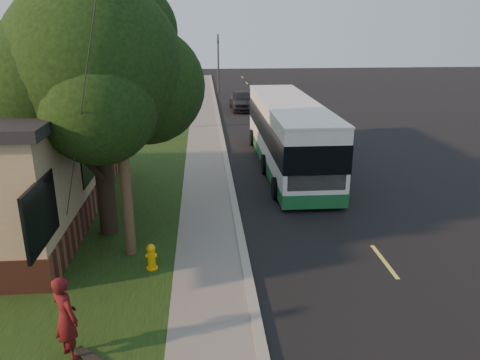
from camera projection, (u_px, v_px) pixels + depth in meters
The scene contains 16 objects.
ground at pixel (246, 267), 13.13m from camera, with size 120.00×120.00×0.00m, color black.
road at pixel (308, 163), 22.88m from camera, with size 8.00×80.00×0.01m, color black.
curb at pixel (227, 164), 22.56m from camera, with size 0.25×80.00×0.12m, color gray.
sidewalk at pixel (206, 165), 22.49m from camera, with size 2.00×80.00×0.08m, color slate.
grass_verge at pixel (132, 166), 22.22m from camera, with size 5.00×80.00×0.07m, color black.
fire_hydrant at pixel (151, 257), 12.80m from camera, with size 0.32×0.32×0.74m.
utility_pole at pixel (119, 98), 12.34m from camera, with size 2.86×3.21×9.07m.
leafy_tree at pixel (96, 71), 13.67m from camera, with size 6.30×6.00×7.80m.
bare_tree_near at pixel (164, 96), 29.18m from camera, with size 1.38×1.21×4.31m.
bare_tree_far at pixel (180, 77), 40.60m from camera, with size 1.38×1.21×4.03m.
traffic_signal at pixel (218, 60), 44.28m from camera, with size 0.18×0.22×5.50m.
transit_bus at pixel (288, 133), 21.73m from camera, with size 2.67×11.58×3.13m.
skateboarder at pixel (66, 317), 9.26m from camera, with size 0.66×0.43×1.81m, color #470E10.
skateboard_spare at pixel (89, 357), 9.40m from camera, with size 0.76×0.72×0.08m.
dumpster at pixel (17, 158), 21.09m from camera, with size 1.85×1.65×1.36m.
distant_car at pixel (242, 100), 36.59m from camera, with size 1.81×4.49×1.53m, color black.
Camera 1 is at (-1.10, -11.61, 6.51)m, focal length 35.00 mm.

